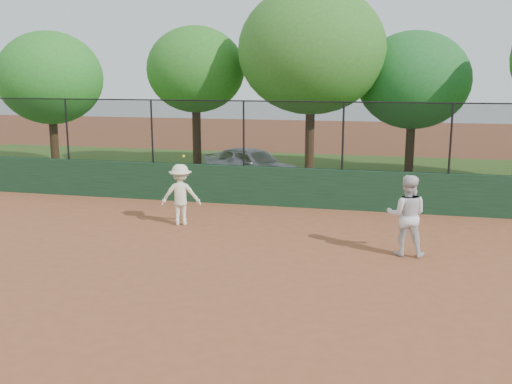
% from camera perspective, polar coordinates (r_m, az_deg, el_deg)
% --- Properties ---
extents(ground, '(80.00, 80.00, 0.00)m').
position_cam_1_polar(ground, '(12.09, -6.19, -7.45)').
color(ground, brown).
rests_on(ground, ground).
extents(back_wall, '(26.00, 0.20, 1.20)m').
position_cam_1_polar(back_wall, '(17.52, 0.36, 0.63)').
color(back_wall, '#1B3C23').
rests_on(back_wall, ground).
extents(grass_strip, '(36.00, 12.00, 0.01)m').
position_cam_1_polar(grass_strip, '(23.41, 3.71, 1.90)').
color(grass_strip, '#355A1C').
rests_on(grass_strip, ground).
extents(parked_car, '(4.28, 3.23, 1.36)m').
position_cam_1_polar(parked_car, '(21.09, -0.42, 2.72)').
color(parked_car, '#A1A5AA').
rests_on(parked_car, ground).
extents(player_second, '(0.89, 0.70, 1.81)m').
position_cam_1_polar(player_second, '(12.98, 14.83, -2.28)').
color(player_second, silver).
rests_on(player_second, ground).
extents(player_main, '(1.17, 0.85, 1.93)m').
position_cam_1_polar(player_main, '(15.28, -7.54, -0.27)').
color(player_main, '#EDEBC9').
rests_on(player_main, ground).
extents(fence_assembly, '(26.00, 0.06, 2.00)m').
position_cam_1_polar(fence_assembly, '(17.29, 0.28, 5.96)').
color(fence_assembly, black).
rests_on(fence_assembly, back_wall).
extents(tree_0, '(4.42, 4.02, 5.74)m').
position_cam_1_polar(tree_0, '(25.57, -19.92, 10.65)').
color(tree_0, '#482F1A').
rests_on(tree_0, ground).
extents(tree_1, '(4.09, 3.72, 5.94)m').
position_cam_1_polar(tree_1, '(24.17, -6.08, 12.05)').
color(tree_1, '#3F2715').
rests_on(tree_1, ground).
extents(tree_2, '(5.58, 5.07, 7.27)m').
position_cam_1_polar(tree_2, '(22.20, 5.56, 13.90)').
color(tree_2, '#4D301B').
rests_on(tree_2, ground).
extents(tree_3, '(4.37, 3.97, 5.63)m').
position_cam_1_polar(tree_3, '(23.30, 15.47, 10.70)').
color(tree_3, '#3E2814').
rests_on(tree_3, ground).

